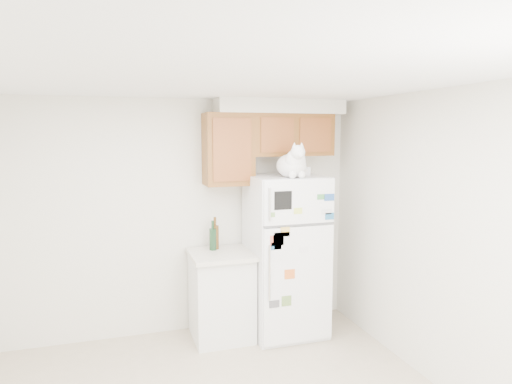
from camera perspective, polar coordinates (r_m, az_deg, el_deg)
name	(u,v)px	position (r m, az deg, el deg)	size (l,w,h in m)	color
room_shell	(232,200)	(3.19, -3.08, -0.97)	(3.84, 4.04, 2.52)	silver
refrigerator	(286,255)	(4.92, 3.72, -7.88)	(0.76, 0.78, 1.70)	white
base_counter	(221,295)	(4.90, -4.35, -12.68)	(0.64, 0.64, 0.92)	white
cat	(293,164)	(4.58, 4.63, 3.50)	(0.35, 0.51, 0.36)	white
storage_box_back	(298,170)	(4.95, 5.23, 2.77)	(0.18, 0.13, 0.10)	white
storage_box_front	(302,171)	(4.80, 5.73, 2.57)	(0.15, 0.11, 0.09)	white
bottle_green	(213,235)	(4.83, -5.43, -5.42)	(0.07, 0.07, 0.31)	#19381E
bottle_amber	(215,233)	(4.87, -5.14, -5.12)	(0.08, 0.08, 0.34)	#593814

